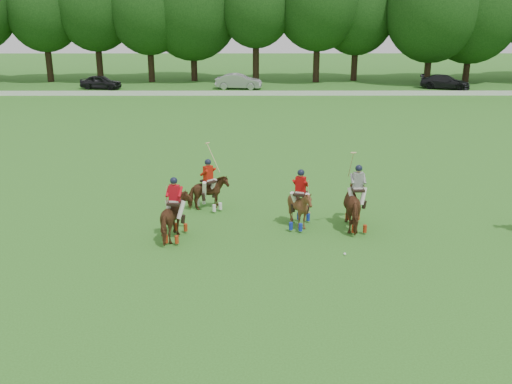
{
  "coord_description": "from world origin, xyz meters",
  "views": [
    {
      "loc": [
        -0.23,
        -15.79,
        7.88
      ],
      "look_at": [
        -0.17,
        4.2,
        1.4
      ],
      "focal_mm": 40.0,
      "sensor_mm": 36.0,
      "label": 1
    }
  ],
  "objects_px": {
    "car_mid": "(239,81)",
    "polo_red_c": "(300,207)",
    "polo_red_a": "(175,217)",
    "polo_ball": "(345,254)",
    "polo_stripe_a": "(357,205)",
    "polo_red_b": "(209,192)",
    "car_right": "(445,82)",
    "car_left": "(101,82)"
  },
  "relations": [
    {
      "from": "car_mid",
      "to": "polo_red_c",
      "type": "relative_size",
      "value": 2.06
    },
    {
      "from": "polo_red_a",
      "to": "polo_red_c",
      "type": "distance_m",
      "value": 4.64
    },
    {
      "from": "polo_red_a",
      "to": "polo_ball",
      "type": "distance_m",
      "value": 6.04
    },
    {
      "from": "car_mid",
      "to": "polo_stripe_a",
      "type": "xyz_separation_m",
      "value": [
        5.38,
        -38.36,
        0.13
      ]
    },
    {
      "from": "car_mid",
      "to": "polo_stripe_a",
      "type": "distance_m",
      "value": 38.74
    },
    {
      "from": "polo_red_b",
      "to": "polo_red_a",
      "type": "bearing_deg",
      "value": -106.69
    },
    {
      "from": "car_right",
      "to": "polo_stripe_a",
      "type": "relative_size",
      "value": 1.63
    },
    {
      "from": "polo_ball",
      "to": "polo_stripe_a",
      "type": "bearing_deg",
      "value": 72.54
    },
    {
      "from": "polo_red_c",
      "to": "polo_stripe_a",
      "type": "height_order",
      "value": "polo_stripe_a"
    },
    {
      "from": "polo_red_c",
      "to": "polo_red_b",
      "type": "bearing_deg",
      "value": 150.75
    },
    {
      "from": "car_right",
      "to": "polo_red_b",
      "type": "xyz_separation_m",
      "value": [
        -21.22,
        -36.27,
        0.03
      ]
    },
    {
      "from": "polo_stripe_a",
      "to": "polo_ball",
      "type": "distance_m",
      "value": 2.74
    },
    {
      "from": "car_right",
      "to": "polo_stripe_a",
      "type": "xyz_separation_m",
      "value": [
        -15.57,
        -38.36,
        0.19
      ]
    },
    {
      "from": "car_right",
      "to": "polo_red_a",
      "type": "bearing_deg",
      "value": 172.82
    },
    {
      "from": "polo_red_a",
      "to": "car_right",
      "type": "bearing_deg",
      "value": 60.64
    },
    {
      "from": "polo_red_c",
      "to": "car_right",
      "type": "bearing_deg",
      "value": 65.23
    },
    {
      "from": "car_left",
      "to": "polo_stripe_a",
      "type": "relative_size",
      "value": 1.37
    },
    {
      "from": "car_right",
      "to": "car_mid",
      "type": "bearing_deg",
      "value": 112.17
    },
    {
      "from": "polo_red_a",
      "to": "polo_red_b",
      "type": "relative_size",
      "value": 0.86
    },
    {
      "from": "car_left",
      "to": "polo_red_a",
      "type": "xyz_separation_m",
      "value": [
        12.73,
        -39.4,
        0.13
      ]
    },
    {
      "from": "polo_red_a",
      "to": "polo_ball",
      "type": "xyz_separation_m",
      "value": [
        5.82,
        -1.44,
        -0.78
      ]
    },
    {
      "from": "polo_red_a",
      "to": "polo_red_c",
      "type": "height_order",
      "value": "polo_red_a"
    },
    {
      "from": "polo_red_b",
      "to": "car_mid",
      "type": "bearing_deg",
      "value": 89.56
    },
    {
      "from": "car_right",
      "to": "polo_red_c",
      "type": "relative_size",
      "value": 2.16
    },
    {
      "from": "car_left",
      "to": "polo_red_a",
      "type": "distance_m",
      "value": 41.41
    },
    {
      "from": "polo_ball",
      "to": "car_mid",
      "type": "bearing_deg",
      "value": 96.43
    },
    {
      "from": "car_right",
      "to": "polo_ball",
      "type": "relative_size",
      "value": 54.07
    },
    {
      "from": "car_left",
      "to": "polo_red_c",
      "type": "distance_m",
      "value": 41.97
    },
    {
      "from": "polo_ball",
      "to": "car_left",
      "type": "bearing_deg",
      "value": 114.43
    },
    {
      "from": "car_mid",
      "to": "polo_red_a",
      "type": "xyz_separation_m",
      "value": [
        -1.22,
        -39.4,
        0.06
      ]
    },
    {
      "from": "polo_stripe_a",
      "to": "polo_red_c",
      "type": "bearing_deg",
      "value": 177.39
    },
    {
      "from": "polo_red_c",
      "to": "polo_stripe_a",
      "type": "xyz_separation_m",
      "value": [
        2.09,
        -0.1,
        0.1
      ]
    },
    {
      "from": "car_left",
      "to": "polo_red_b",
      "type": "relative_size",
      "value": 1.54
    },
    {
      "from": "car_mid",
      "to": "polo_red_c",
      "type": "height_order",
      "value": "polo_red_c"
    },
    {
      "from": "polo_stripe_a",
      "to": "car_mid",
      "type": "bearing_deg",
      "value": 97.98
    },
    {
      "from": "polo_red_b",
      "to": "car_right",
      "type": "bearing_deg",
      "value": 59.67
    },
    {
      "from": "polo_stripe_a",
      "to": "polo_ball",
      "type": "height_order",
      "value": "polo_stripe_a"
    },
    {
      "from": "polo_red_a",
      "to": "polo_ball",
      "type": "relative_size",
      "value": 25.44
    },
    {
      "from": "car_mid",
      "to": "polo_red_a",
      "type": "height_order",
      "value": "polo_red_a"
    },
    {
      "from": "car_left",
      "to": "polo_red_b",
      "type": "xyz_separation_m",
      "value": [
        13.67,
        -36.27,
        0.04
      ]
    },
    {
      "from": "polo_red_c",
      "to": "polo_stripe_a",
      "type": "bearing_deg",
      "value": -2.61
    },
    {
      "from": "car_left",
      "to": "car_mid",
      "type": "relative_size",
      "value": 0.88
    }
  ]
}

